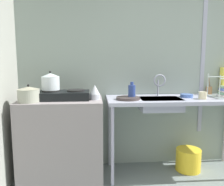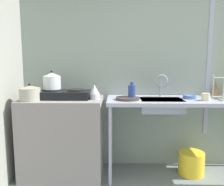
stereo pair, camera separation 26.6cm
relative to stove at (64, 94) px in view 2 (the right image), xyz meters
The scene contains 16 objects.
wall_back 1.73m from the stove, 11.53° to the left, with size 5.24×0.10×2.72m, color #8E9D92.
wall_metal_strip 1.81m from the stove, ahead, with size 0.05×0.01×2.18m, color #A2A4B9.
counter_concrete 0.50m from the stove, behind, with size 0.91×0.57×0.90m, color gray.
counter_sink 1.29m from the stove, ahead, with size 1.60×0.57×0.90m.
stove is the anchor object (origin of this frame).
pot_on_left_burner 0.20m from the stove, behind, with size 0.20×0.20×0.21m.
pot_beside_stove 0.37m from the stove, 156.92° to the right, with size 0.23×0.23×0.19m.
percolator 0.35m from the stove, ahead, with size 0.12×0.12×0.16m.
sink_basin 1.10m from the stove, ahead, with size 0.47×0.32×0.13m, color #A2A4B9.
faucet 1.12m from the stove, ahead, with size 0.15×0.08×0.27m.
frying_pan 0.72m from the stove, ahead, with size 0.26×0.26×0.03m, color #3C3231.
cup_by_rack 1.55m from the stove, ahead, with size 0.09×0.09×0.08m, color beige.
small_bowl_on_drainboard 1.42m from the stove, ahead, with size 0.15×0.15×0.04m, color #4767B4.
bottle_by_sink 0.76m from the stove, ahead, with size 0.08×0.08×0.19m.
utensil_jar 1.80m from the stove, ahead, with size 0.08×0.08×0.23m.
bucket_on_floor 1.68m from the stove, ahead, with size 0.30×0.30×0.27m, color yellow.
Camera 2 is at (-1.05, -1.06, 1.35)m, focal length 38.06 mm.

